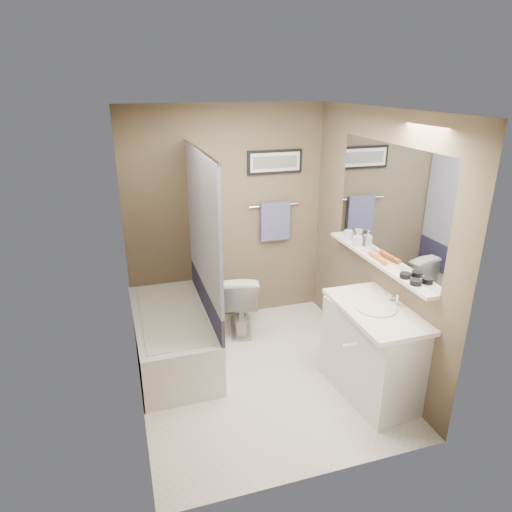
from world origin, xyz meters
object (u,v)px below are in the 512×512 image
object	(u,v)px
bathtub	(172,336)
vanity	(373,353)
candle_bowl_far	(405,275)
glass_jar	(348,235)
toilet	(240,300)
candle_bowl_near	(416,282)
soap_bottle	(358,239)
hair_brush_back	(377,257)
hair_brush_front	(380,259)

from	to	relation	value
bathtub	vanity	world-z (taller)	vanity
vanity	candle_bowl_far	distance (m)	0.76
bathtub	glass_jar	distance (m)	2.01
toilet	candle_bowl_near	world-z (taller)	candle_bowl_near
candle_bowl_near	soap_bottle	distance (m)	0.93
hair_brush_back	candle_bowl_far	bearing A→B (deg)	-90.00
hair_brush_back	vanity	bearing A→B (deg)	-115.92
hair_brush_back	bathtub	bearing A→B (deg)	159.52
candle_bowl_far	glass_jar	xyz separation A→B (m)	(0.00, 0.97, 0.03)
candle_bowl_near	hair_brush_back	distance (m)	0.57
hair_brush_front	hair_brush_back	bearing A→B (deg)	90.00
glass_jar	candle_bowl_near	bearing A→B (deg)	-90.00
toilet	hair_brush_back	size ratio (longest dim) A/B	3.15
vanity	hair_brush_front	world-z (taller)	hair_brush_front
bathtub	glass_jar	bearing A→B (deg)	-5.15
bathtub	toilet	size ratio (longest dim) A/B	2.16
vanity	glass_jar	xyz separation A→B (m)	(0.19, 0.92, 0.77)
hair_brush_front	hair_brush_back	xyz separation A→B (m)	(0.00, 0.06, 0.00)
hair_brush_back	soap_bottle	size ratio (longest dim) A/B	1.48
vanity	hair_brush_front	distance (m)	0.82
candle_bowl_near	candle_bowl_far	xyz separation A→B (m)	(0.00, 0.14, 0.00)
toilet	candle_bowl_far	distance (m)	1.94
vanity	candle_bowl_far	bearing A→B (deg)	-22.71
toilet	candle_bowl_far	xyz separation A→B (m)	(0.99, -1.47, 0.79)
toilet	candle_bowl_near	size ratio (longest dim) A/B	7.71
candle_bowl_near	soap_bottle	xyz separation A→B (m)	(0.00, 0.93, 0.05)
glass_jar	toilet	bearing A→B (deg)	153.06
soap_bottle	candle_bowl_far	bearing A→B (deg)	-90.00
vanity	glass_jar	bearing A→B (deg)	72.31
candle_bowl_near	hair_brush_front	bearing A→B (deg)	90.00
vanity	glass_jar	world-z (taller)	glass_jar
candle_bowl_near	hair_brush_front	size ratio (longest dim) A/B	0.41
toilet	vanity	bearing A→B (deg)	133.59
vanity	soap_bottle	world-z (taller)	soap_bottle
bathtub	soap_bottle	xyz separation A→B (m)	(1.79, -0.31, 0.94)
hair_brush_back	glass_jar	world-z (taller)	glass_jar
bathtub	soap_bottle	distance (m)	2.04
bathtub	candle_bowl_near	world-z (taller)	candle_bowl_near
hair_brush_front	vanity	bearing A→B (deg)	-120.10
soap_bottle	toilet	bearing A→B (deg)	145.28
hair_brush_back	hair_brush_front	bearing A→B (deg)	-90.00
soap_bottle	bathtub	bearing A→B (deg)	170.06
candle_bowl_near	soap_bottle	world-z (taller)	soap_bottle
vanity	candle_bowl_far	xyz separation A→B (m)	(0.19, -0.05, 0.73)
hair_brush_front	glass_jar	size ratio (longest dim) A/B	2.20
toilet	soap_bottle	size ratio (longest dim) A/B	4.67
vanity	toilet	bearing A→B (deg)	113.25
bathtub	vanity	distance (m)	1.92
hair_brush_front	hair_brush_back	world-z (taller)	same
soap_bottle	candle_bowl_near	bearing A→B (deg)	-90.00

